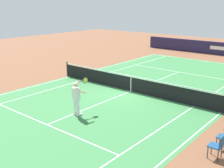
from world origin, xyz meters
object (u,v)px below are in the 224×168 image
object	(u,v)px
tennis_ball	(45,93)
tennis_player_near	(77,97)
spectator_chair_5	(218,145)
tennis_net	(131,83)

from	to	relation	value
tennis_ball	tennis_player_near	bearing A→B (deg)	75.28
tennis_player_near	spectator_chair_5	size ratio (longest dim) A/B	1.93
tennis_net	tennis_player_near	world-z (taller)	tennis_player_near
tennis_player_near	spectator_chair_5	xyz separation A→B (m)	(-0.36, 6.63, -0.41)
tennis_net	tennis_player_near	bearing A→B (deg)	2.67
tennis_net	tennis_player_near	size ratio (longest dim) A/B	6.89
tennis_ball	spectator_chair_5	distance (m)	10.55
spectator_chair_5	tennis_net	bearing A→B (deg)	-122.64
tennis_net	tennis_ball	size ratio (longest dim) A/B	177.27
tennis_net	tennis_player_near	xyz separation A→B (m)	(4.75, 0.22, 0.44)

